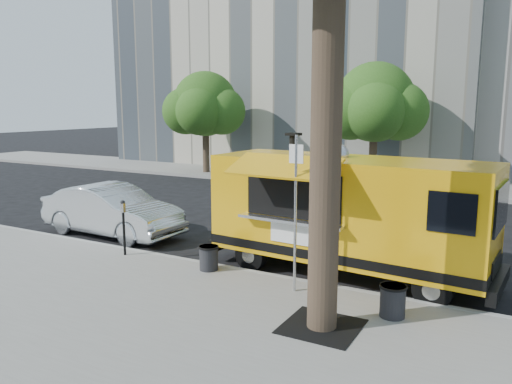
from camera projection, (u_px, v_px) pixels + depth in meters
ground at (262, 264)px, 11.73m from camera, size 120.00×120.00×0.00m
sidewalk at (148, 326)px, 8.27m from camera, size 60.00×6.00×0.15m
curb at (242, 272)px, 10.92m from camera, size 60.00×0.14×0.16m
far_sidewalk at (397, 184)px, 23.38m from camera, size 60.00×5.00×0.15m
tree_well at (322, 326)px, 8.05m from camera, size 1.20×1.20×0.02m
far_tree_a at (205, 104)px, 26.46m from camera, size 3.42×3.42×5.36m
far_tree_b at (375, 103)px, 22.52m from camera, size 3.60×3.60×5.50m
sign_post at (296, 205)px, 9.34m from camera, size 0.28×0.06×3.00m
parking_meter at (124, 221)px, 11.83m from camera, size 0.11×0.11×1.33m
food_truck at (346, 212)px, 10.70m from camera, size 6.34×3.08×3.05m
sedan at (112, 211)px, 14.26m from camera, size 4.43×1.68×1.44m
trash_bin_left at (209, 257)px, 10.83m from camera, size 0.44×0.44×0.53m
trash_bin_right at (393, 300)px, 8.40m from camera, size 0.46×0.46×0.55m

